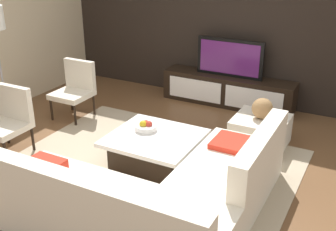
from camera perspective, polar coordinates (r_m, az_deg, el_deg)
The scene contains 12 objects.
ground_plane at distance 5.17m, azimuth -1.36°, elevation -7.26°, with size 14.00×14.00×0.00m, color brown.
feature_wall_back at distance 7.03m, azimuth 9.55°, elevation 12.98°, with size 6.40×0.12×2.80m, color black.
area_rug at distance 5.21m, azimuth -2.33°, elevation -6.95°, with size 3.42×2.69×0.01m, color tan.
media_console at distance 7.05m, azimuth 8.13°, elevation 3.39°, with size 2.20×0.45×0.50m.
television at distance 6.88m, azimuth 8.40°, elevation 7.76°, with size 1.11×0.06×0.62m.
sectional_couch at distance 4.16m, azimuth -1.27°, elevation -10.98°, with size 2.32×2.31×0.82m.
coffee_table at distance 5.19m, azimuth -1.81°, elevation -4.58°, with size 1.08×1.00×0.38m.
accent_chair_near at distance 5.74m, azimuth -20.86°, elevation -0.19°, with size 0.55×0.54×0.87m.
ottoman at distance 5.76m, azimuth 12.41°, elevation -2.17°, with size 0.70×0.70×0.40m, color beige.
fruit_bowl at distance 5.24m, azimuth -3.02°, elevation -1.51°, with size 0.28×0.28×0.14m.
accent_chair_far at distance 6.63m, azimuth -12.48°, elevation 3.92°, with size 0.54×0.54×0.87m.
decorative_ball at distance 5.63m, azimuth 12.71°, elevation 0.94°, with size 0.28×0.28×0.28m, color #997247.
Camera 1 is at (2.18, -3.87, 2.63)m, focal length 44.82 mm.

